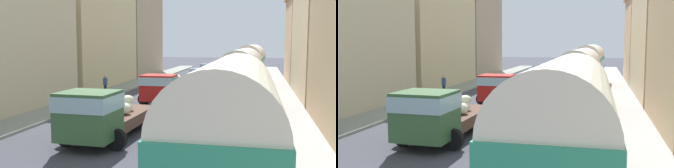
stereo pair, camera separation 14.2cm
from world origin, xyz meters
The scene contains 17 objects.
ground_plane centered at (0.00, 27.00, 0.00)m, with size 154.00×154.00×0.00m, color #3F3F49.
sidewalk_left centered at (-7.25, 27.00, 0.07)m, with size 2.50×70.00×0.14m, color gray.
sidewalk_right centered at (7.25, 27.00, 0.07)m, with size 2.50×70.00×0.14m, color #B2A3A2.
building_left_1 centered at (-10.55, 14.89, 4.26)m, with size 4.51×11.80×8.48m.
building_left_2 centered at (-10.82, 28.78, 6.88)m, with size 5.10×14.17×13.71m.
building_left_3 centered at (-11.12, 42.33, 6.54)m, with size 5.76×12.19×13.02m.
building_right_3 centered at (11.19, 37.62, 4.88)m, with size 5.92×10.00×9.72m.
parked_bus_0 centered at (4.82, 3.07, 2.25)m, with size 3.37×8.76×4.08m.
parked_bus_1 centered at (4.38, 19.99, 2.21)m, with size 3.47×9.63×4.01m.
parked_bus_2 centered at (4.73, 31.81, 2.33)m, with size 3.55×9.26×4.20m.
cargo_truck_0 centered at (-1.30, 8.72, 1.29)m, with size 3.33×6.97×2.45m.
cargo_truck_1 centered at (-1.25, 20.24, 1.16)m, with size 3.24×7.40×2.22m.
car_0 centered at (-1.21, 34.71, 0.79)m, with size 2.35×3.92×1.59m.
car_1 centered at (-1.65, 45.81, 0.73)m, with size 2.21×3.79×1.45m.
car_2 centered at (1.76, 11.14, 0.77)m, with size 2.32×4.26×1.53m.
car_3 centered at (2.06, 34.78, 0.76)m, with size 2.49×3.77×1.51m.
pedestrian_1 centered at (-6.67, 21.99, 1.02)m, with size 0.50×0.50×1.79m.
Camera 2 is at (5.64, -7.09, 4.50)m, focal length 41.15 mm.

